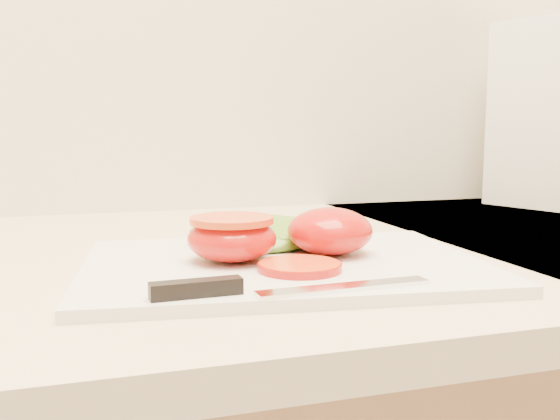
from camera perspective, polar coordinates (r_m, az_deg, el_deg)
name	(u,v)px	position (r m, az deg, el deg)	size (l,w,h in m)	color
cutting_board	(283,265)	(0.57, 0.30, -5.09)	(0.36, 0.26, 0.01)	silver
tomato_half_dome	(330,231)	(0.60, 4.58, -1.93)	(0.08, 0.08, 0.04)	red
tomato_half_cut	(232,237)	(0.57, -4.41, -2.46)	(0.08, 0.08, 0.04)	red
tomato_slice_0	(300,266)	(0.53, 1.82, -5.18)	(0.07, 0.07, 0.01)	#DA4C1A
lettuce_leaf_0	(256,233)	(0.64, -2.24, -2.13)	(0.14, 0.09, 0.03)	olive
lettuce_leaf_1	(297,232)	(0.65, 1.59, -2.05)	(0.10, 0.08, 0.02)	olive
knife	(256,288)	(0.46, -2.20, -7.13)	(0.21, 0.03, 0.01)	silver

